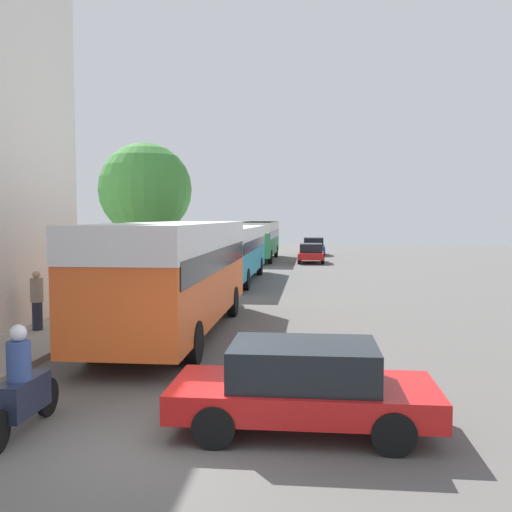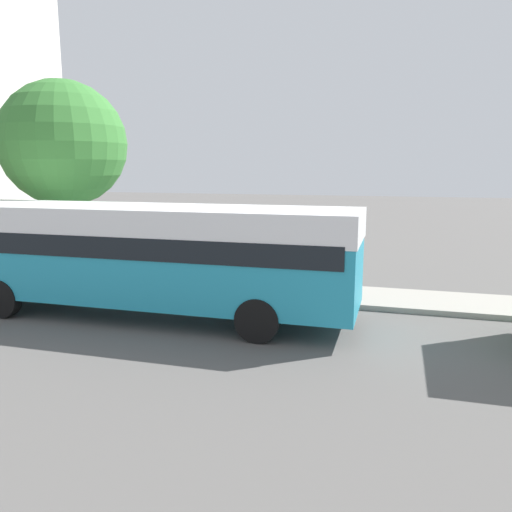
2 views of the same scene
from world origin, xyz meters
The scene contains 2 objects.
bus_following centered at (-2.01, 21.23, 1.86)m, with size 2.59×10.98×2.84m.
street_tree centered at (-5.21, 16.75, 4.55)m, with size 4.11×4.11×6.47m.
Camera 2 is at (9.24, 27.45, 3.79)m, focal length 35.00 mm.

